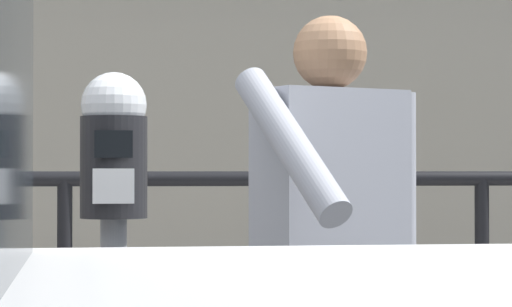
% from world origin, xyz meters
% --- Properties ---
extents(parking_meter, '(0.18, 0.19, 1.39)m').
position_xyz_m(parking_meter, '(0.16, 0.55, 1.14)').
color(parking_meter, slate).
rests_on(parking_meter, sidewalk_curb).
extents(pedestrian_at_meter, '(0.57, 0.69, 1.57)m').
position_xyz_m(pedestrian_at_meter, '(0.77, 0.68, 1.01)').
color(pedestrian_at_meter, '#1E233F').
rests_on(pedestrian_at_meter, sidewalk_curb).
extents(background_railing, '(24.06, 0.06, 1.13)m').
position_xyz_m(background_railing, '(-0.00, 2.14, 0.92)').
color(background_railing, black).
rests_on(background_railing, sidewalk_curb).
extents(backdrop_wall, '(32.00, 0.50, 3.80)m').
position_xyz_m(backdrop_wall, '(0.00, 4.09, 1.90)').
color(backdrop_wall, '#ADA38E').
rests_on(backdrop_wall, ground).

